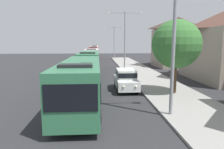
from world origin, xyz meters
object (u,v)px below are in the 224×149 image
object	(u,v)px
bus_middle	(92,56)
roadside_tree	(176,44)
streetlamp_far	(114,39)
streetlamp_mid	(125,35)
streetlamp_near	(175,19)
bus_rear	(94,51)
bus_fourth_in_line	(93,53)
white_suv	(126,79)
bus_tail_end	(95,49)
bus_lead	(81,81)
bus_second_in_line	(89,63)

from	to	relation	value
bus_middle	roadside_tree	size ratio (longest dim) A/B	1.85
bus_middle	streetlamp_far	world-z (taller)	streetlamp_far
roadside_tree	streetlamp_mid	bearing A→B (deg)	97.53
bus_middle	streetlamp_far	bearing A→B (deg)	67.23
bus_middle	streetlamp_near	xyz separation A→B (m)	(5.40, -29.26, 3.88)
bus_rear	streetlamp_near	xyz separation A→B (m)	(5.40, -55.41, 3.88)
bus_fourth_in_line	white_suv	world-z (taller)	bus_fourth_in_line
bus_tail_end	streetlamp_near	xyz separation A→B (m)	(5.40, -68.76, 3.88)
white_suv	bus_rear	bearing A→B (deg)	94.37
bus_lead	bus_tail_end	bearing A→B (deg)	90.00
bus_rear	streetlamp_far	size ratio (longest dim) A/B	1.48
white_suv	roadside_tree	size ratio (longest dim) A/B	0.77
bus_tail_end	roadside_tree	world-z (taller)	roadside_tree
bus_fourth_in_line	white_suv	size ratio (longest dim) A/B	2.45
bus_fourth_in_line	streetlamp_mid	world-z (taller)	streetlamp_mid
bus_rear	bus_fourth_in_line	bearing A→B (deg)	-90.00
bus_lead	bus_second_in_line	bearing A→B (deg)	90.00
streetlamp_mid	bus_second_in_line	bearing A→B (deg)	-136.34
bus_middle	streetlamp_mid	xyz separation A→B (m)	(5.40, -8.20, 3.84)
white_suv	roadside_tree	distance (m)	5.32
bus_lead	streetlamp_far	world-z (taller)	streetlamp_far
streetlamp_near	white_suv	bearing A→B (deg)	103.52
bus_fourth_in_line	streetlamp_far	size ratio (longest dim) A/B	1.38
bus_second_in_line	streetlamp_mid	size ratio (longest dim) A/B	1.25
bus_tail_end	white_suv	distance (m)	61.80
bus_middle	bus_rear	bearing A→B (deg)	90.00
bus_middle	bus_fourth_in_line	distance (m)	12.87
bus_second_in_line	streetlamp_mid	world-z (taller)	streetlamp_mid
bus_rear	streetlamp_mid	bearing A→B (deg)	-81.07
roadside_tree	bus_rear	bearing A→B (deg)	98.49
bus_tail_end	streetlamp_near	distance (m)	69.08
bus_lead	bus_second_in_line	distance (m)	13.26
streetlamp_mid	streetlamp_far	bearing A→B (deg)	90.00
bus_rear	streetlamp_far	xyz separation A→B (m)	(5.40, -13.29, 3.48)
bus_rear	white_suv	bearing A→B (deg)	-85.63
bus_second_in_line	streetlamp_near	bearing A→B (deg)	-71.26
white_suv	streetlamp_mid	xyz separation A→B (m)	(1.70, 13.99, 4.49)
bus_fourth_in_line	bus_middle	bearing A→B (deg)	-90.00
streetlamp_far	roadside_tree	xyz separation A→B (m)	(2.11, -37.04, -0.99)
bus_rear	roadside_tree	world-z (taller)	roadside_tree
bus_lead	streetlamp_near	bearing A→B (deg)	-26.19
bus_lead	bus_middle	world-z (taller)	same
bus_second_in_line	white_suv	xyz separation A→B (m)	(3.70, -8.84, -0.66)
roadside_tree	bus_middle	bearing A→B (deg)	107.25
bus_second_in_line	bus_tail_end	distance (m)	52.84
white_suv	bus_tail_end	bearing A→B (deg)	93.43
bus_lead	bus_rear	size ratio (longest dim) A/B	0.91
streetlamp_near	streetlamp_far	bearing A→B (deg)	90.00
streetlamp_near	streetlamp_far	world-z (taller)	streetlamp_near
bus_second_in_line	streetlamp_near	xyz separation A→B (m)	(5.40, -15.91, 3.88)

